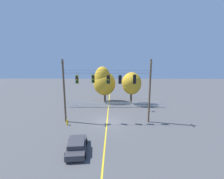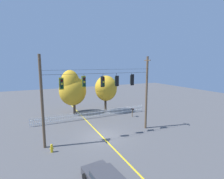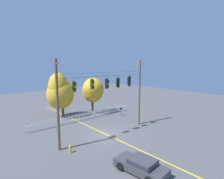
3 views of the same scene
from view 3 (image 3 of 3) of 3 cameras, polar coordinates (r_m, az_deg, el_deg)
ground at (r=21.86m, az=-1.86°, el=-13.98°), size 80.00×80.00×0.00m
lane_centerline_stripe at (r=21.85m, az=-1.86°, el=-13.97°), size 0.16×36.00×0.01m
signal_support_span at (r=20.61m, az=-1.91°, el=-2.45°), size 11.85×1.10×8.69m
traffic_signal_eastbound_side at (r=18.16m, az=-11.82°, el=0.88°), size 0.43×0.38×1.45m
traffic_signal_westbound_side at (r=19.29m, az=-6.20°, el=1.67°), size 0.43×0.38×1.37m
traffic_signal_northbound_primary at (r=20.51m, az=-1.52°, el=1.85°), size 0.43×0.38×1.44m
traffic_signal_northbound_secondary at (r=21.53m, az=1.76°, el=2.22°), size 0.43×0.38×1.42m
traffic_signal_southbound_primary at (r=22.86m, az=5.32°, el=2.65°), size 0.43×0.38×1.42m
white_picket_fence at (r=27.33m, az=-8.33°, el=-8.25°), size 16.88×0.06×1.13m
autumn_maple_near_fence at (r=28.64m, az=-15.95°, el=-0.77°), size 4.20×3.63×6.91m
autumn_maple_mid at (r=29.95m, az=-5.97°, el=-0.03°), size 3.62×3.42×5.98m
parked_car at (r=15.02m, az=9.15°, el=-22.43°), size 2.26×4.28×1.15m
fire_hydrant at (r=18.11m, az=-13.06°, el=-17.73°), size 0.38×0.22×0.77m
roadside_mailbox at (r=28.99m, az=2.82°, el=-6.18°), size 0.25×0.44×1.32m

